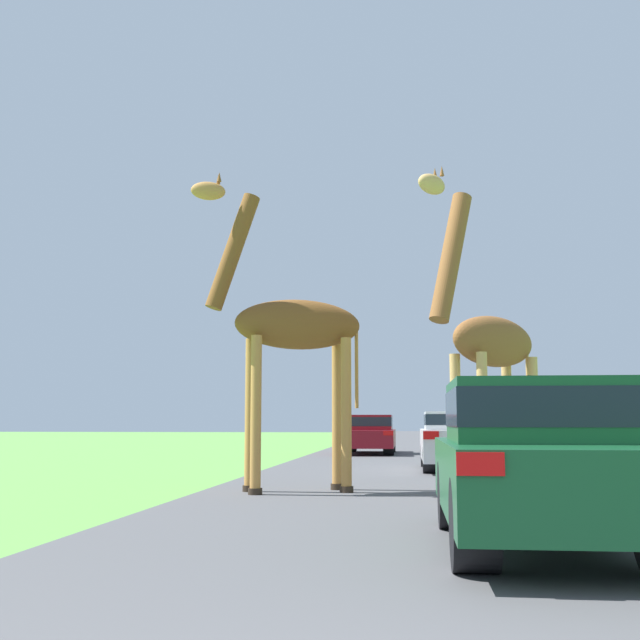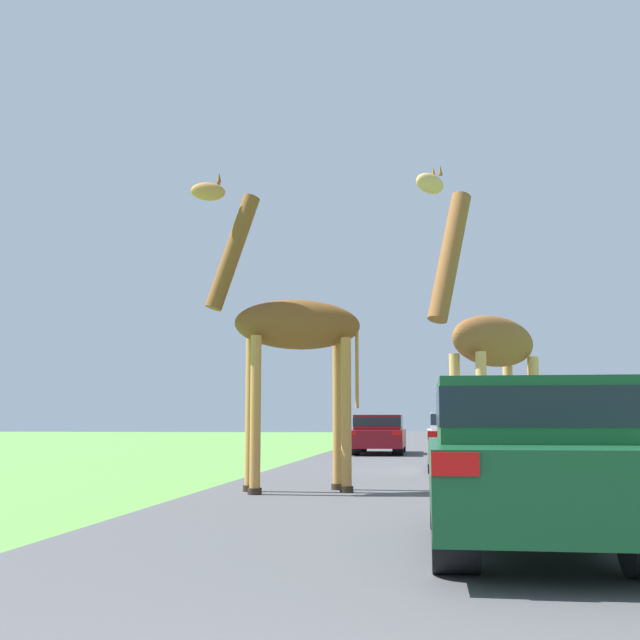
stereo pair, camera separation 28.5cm
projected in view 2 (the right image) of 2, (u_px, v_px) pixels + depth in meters
name	position (u px, v px, depth m)	size (l,w,h in m)	color
road	(422.00, 450.00, 30.97)	(6.96, 120.00, 0.00)	#4C4C4F
giraffe_near_road	(290.00, 332.00, 13.04)	(2.81, 1.41, 5.14)	#B77F3D
giraffe_companion	(487.00, 341.00, 12.48)	(2.11, 2.40, 4.93)	tan
car_lead_maroon	(528.00, 458.00, 7.16)	(1.74, 4.14, 1.49)	#144C28
car_queue_right	(379.00, 433.00, 27.90)	(1.78, 4.75, 1.34)	maroon
car_queue_left	(467.00, 439.00, 18.52)	(1.81, 4.31, 1.34)	silver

